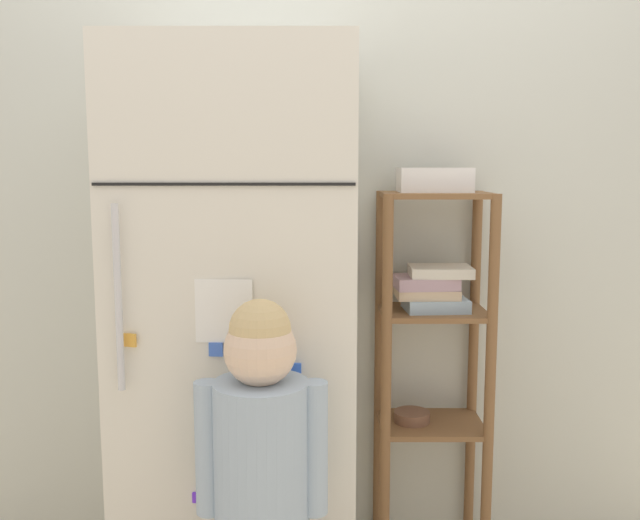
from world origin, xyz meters
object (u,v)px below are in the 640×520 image
at_px(pantry_shelf_unit, 428,335).
at_px(fruit_bin, 435,182).
at_px(refrigerator, 238,330).
at_px(child_standing, 259,458).

distance_m(pantry_shelf_unit, fruit_bin, 0.53).
distance_m(refrigerator, child_standing, 0.52).
distance_m(refrigerator, fruit_bin, 0.84).
bearing_deg(refrigerator, fruit_bin, 16.93).
relative_size(refrigerator, pantry_shelf_unit, 1.34).
relative_size(child_standing, fruit_bin, 4.42).
bearing_deg(pantry_shelf_unit, refrigerator, -164.33).
height_order(refrigerator, fruit_bin, refrigerator).
bearing_deg(fruit_bin, refrigerator, -163.07).
xyz_separation_m(pantry_shelf_unit, fruit_bin, (0.01, 0.02, 0.53)).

